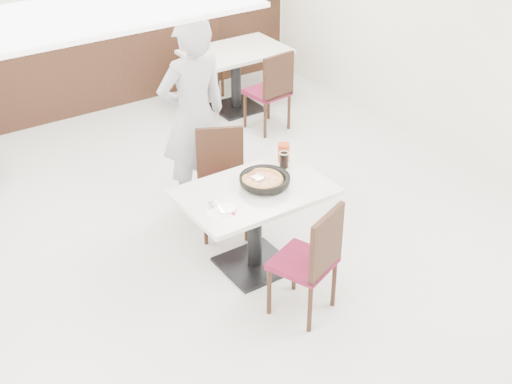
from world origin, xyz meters
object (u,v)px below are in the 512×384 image
bg_table_right (236,80)px  chair_far (223,186)px  bg_chair_right_far (205,57)px  cola_glass (284,160)px  red_cup (284,153)px  side_plate (226,208)px  bg_chair_right_near (267,90)px  chair_near (303,260)px  pizza (262,181)px  pizza_pan (265,181)px  diner_person (193,116)px  main_table (255,229)px

bg_table_right → chair_far: bearing=-124.8°
bg_chair_right_far → cola_glass: bearing=91.8°
red_cup → side_plate: bearing=-155.2°
red_cup → bg_chair_right_near: 2.22m
red_cup → bg_chair_right_near: (1.13, 1.88, -0.35)m
chair_near → bg_chair_right_near: (1.61, 2.80, 0.00)m
bg_table_right → side_plate: bearing=-123.6°
chair_near → pizza: 0.74m
pizza_pan → cola_glass: bearing=28.4°
red_cup → bg_table_right: 2.81m
bg_chair_right_near → red_cup: bearing=-127.0°
red_cup → diner_person: (-0.37, 0.89, 0.09)m
main_table → pizza_pan: bearing=3.6°
chair_far → pizza_pan: bearing=118.5°
cola_glass → bg_chair_right_near: size_ratio=0.14×
bg_chair_right_near → pizza_pan: bearing=-131.0°
chair_far → bg_table_right: bearing=-100.0°
pizza_pan → cola_glass: size_ratio=3.05×
chair_near → cola_glass: chair_near is taller
red_cup → diner_person: size_ratio=0.09×
cola_glass → main_table: bearing=-157.1°
chair_near → bg_chair_right_near: bearing=38.6°
bg_chair_right_near → bg_chair_right_far: (-0.05, 1.31, 0.00)m
pizza_pan → bg_chair_right_near: 2.63m
main_table → bg_chair_right_near: bg_chair_right_near is taller
cola_glass → diner_person: 1.03m
bg_chair_right_near → chair_far: bearing=-140.8°
bg_table_right → diner_person: bearing=-132.2°
chair_near → red_cup: 1.10m
chair_far → bg_table_right: (1.53, 2.20, -0.10)m
main_table → diner_person: bearing=84.9°
diner_person → chair_far: bearing=88.5°
chair_near → pizza_pan: (0.11, 0.67, 0.32)m
chair_near → pizza: chair_near is taller
diner_person → bg_chair_right_far: bearing=-119.8°
red_cup → main_table: bearing=-150.8°
main_table → cola_glass: cola_glass is taller
chair_far → main_table: bearing=108.8°
main_table → side_plate: size_ratio=7.12×
cola_glass → red_cup: bearing=55.6°
bg_chair_right_far → chair_far: bearing=83.4°
red_cup → pizza: bearing=-146.2°
main_table → bg_table_right: 3.22m
cola_glass → diner_person: (-0.31, 0.98, 0.11)m
pizza_pan → bg_chair_right_near: bearing=54.9°
red_cup → chair_near: bearing=-117.4°
pizza → side_plate: 0.43m
side_plate → bg_chair_right_near: (1.94, 2.25, -0.28)m
side_plate → bg_chair_right_near: bearing=49.3°
pizza_pan → bg_chair_right_far: size_ratio=0.42×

